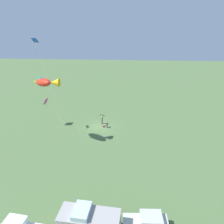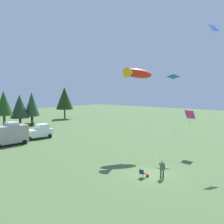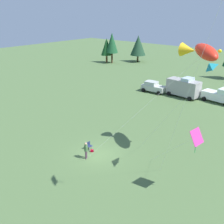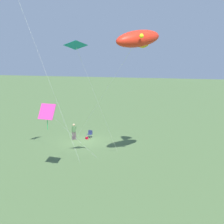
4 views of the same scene
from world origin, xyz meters
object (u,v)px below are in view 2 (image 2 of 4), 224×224
(folding_chair, at_px, (142,173))
(kite_delta_teal, at_px, (173,76))
(kite_diamond_blue, at_px, (212,32))
(backpack_on_grass, at_px, (147,176))
(truck_white_pickup, at_px, (38,132))
(kite_large_fish, at_px, (136,73))
(person_kite_flyer, at_px, (162,168))
(van_motorhome_grey, at_px, (8,134))
(kite_diamond_rainbow, at_px, (190,115))

(folding_chair, xyz_separation_m, kite_delta_teal, (10.50, 2.35, 9.35))
(folding_chair, bearing_deg, kite_delta_teal, 17.33)
(kite_diamond_blue, bearing_deg, backpack_on_grass, 172.63)
(backpack_on_grass, xyz_separation_m, truck_white_pickup, (4.47, 23.91, 0.99))
(folding_chair, xyz_separation_m, kite_large_fish, (8.20, 6.46, 9.72))
(truck_white_pickup, distance_m, kite_delta_teal, 23.73)
(backpack_on_grass, height_order, truck_white_pickup, truck_white_pickup)
(kite_delta_teal, height_order, kite_diamond_blue, kite_diamond_blue)
(backpack_on_grass, xyz_separation_m, kite_delta_teal, (9.89, 2.52, 9.72))
(person_kite_flyer, xyz_separation_m, truck_white_pickup, (4.00, 25.19, 0.08))
(backpack_on_grass, bearing_deg, kite_large_fish, 41.13)
(backpack_on_grass, height_order, van_motorhome_grey, van_motorhome_grey)
(truck_white_pickup, distance_m, kite_diamond_rainbow, 24.49)
(truck_white_pickup, xyz_separation_m, kite_delta_teal, (5.42, -21.38, 8.73))
(folding_chair, distance_m, kite_large_fish, 14.26)
(person_kite_flyer, bearing_deg, folding_chair, 97.64)
(kite_large_fish, relative_size, kite_diamond_rainbow, 1.99)
(kite_large_fish, bearing_deg, van_motorhome_grey, 118.41)
(person_kite_flyer, height_order, folding_chair, person_kite_flyer)
(van_motorhome_grey, height_order, kite_diamond_rainbow, kite_diamond_rainbow)
(van_motorhome_grey, bearing_deg, backpack_on_grass, -82.17)
(van_motorhome_grey, xyz_separation_m, truck_white_pickup, (5.66, 1.02, -0.54))
(person_kite_flyer, xyz_separation_m, van_motorhome_grey, (-1.67, 24.17, 0.62))
(van_motorhome_grey, bearing_deg, kite_large_fish, -56.75)
(person_kite_flyer, height_order, truck_white_pickup, truck_white_pickup)
(van_motorhome_grey, xyz_separation_m, kite_diamond_blue, (13.01, -24.41, 13.33))
(folding_chair, height_order, van_motorhome_grey, van_motorhome_grey)
(kite_diamond_blue, bearing_deg, kite_large_fish, 117.33)
(folding_chair, distance_m, kite_diamond_rainbow, 11.93)
(person_kite_flyer, relative_size, truck_white_pickup, 0.33)
(person_kite_flyer, height_order, kite_diamond_rainbow, kite_diamond_rainbow)
(person_kite_flyer, distance_m, kite_diamond_rainbow, 10.87)
(person_kite_flyer, bearing_deg, kite_large_fish, 19.11)
(kite_large_fish, height_order, kite_delta_teal, kite_large_fish)
(person_kite_flyer, height_order, van_motorhome_grey, van_motorhome_grey)
(backpack_on_grass, bearing_deg, kite_diamond_blue, -7.37)
(van_motorhome_grey, xyz_separation_m, kite_large_fish, (8.79, -16.25, 8.57))
(van_motorhome_grey, relative_size, kite_diamond_blue, 0.35)
(person_kite_flyer, relative_size, kite_delta_teal, 0.17)
(van_motorhome_grey, relative_size, kite_diamond_rainbow, 1.00)
(backpack_on_grass, distance_m, kite_large_fish, 14.27)
(person_kite_flyer, height_order, kite_diamond_blue, kite_diamond_blue)
(kite_delta_teal, relative_size, kite_diamond_blue, 0.65)
(folding_chair, relative_size, truck_white_pickup, 0.16)
(person_kite_flyer, bearing_deg, kite_delta_teal, -6.91)
(backpack_on_grass, relative_size, van_motorhome_grey, 0.06)
(folding_chair, relative_size, kite_diamond_rainbow, 0.15)
(van_motorhome_grey, bearing_deg, kite_diamond_blue, -57.11)
(person_kite_flyer, height_order, backpack_on_grass, person_kite_flyer)
(person_kite_flyer, bearing_deg, kite_diamond_blue, -30.13)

